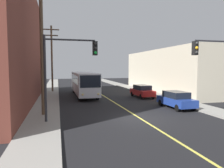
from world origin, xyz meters
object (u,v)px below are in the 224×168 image
object	(u,v)px
traffic_signal_left_corner	(68,62)
fire_hydrant	(178,97)
parked_car_red	(142,91)
utility_pole_mid	(52,56)
city_bus	(84,83)
parked_car_blue	(176,99)
traffic_signal_right_corner	(218,62)
utility_pole_near	(42,32)

from	to	relation	value
traffic_signal_left_corner	fire_hydrant	size ratio (longest dim) A/B	7.14
parked_car_red	utility_pole_mid	xyz separation A→B (m)	(-11.55, 9.02, 4.94)
city_bus	parked_car_blue	size ratio (longest dim) A/B	2.73
traffic_signal_left_corner	fire_hydrant	bearing A→B (deg)	24.67
parked_car_blue	parked_car_red	size ratio (longest dim) A/B	1.00
city_bus	fire_hydrant	world-z (taller)	city_bus
parked_car_red	traffic_signal_right_corner	distance (m)	13.00
city_bus	parked_car_red	xyz separation A→B (m)	(7.20, -3.72, -0.98)
traffic_signal_left_corner	parked_car_blue	bearing A→B (deg)	15.29
traffic_signal_right_corner	fire_hydrant	xyz separation A→B (m)	(1.44, 7.60, -3.72)
parked_car_red	city_bus	bearing A→B (deg)	152.66
city_bus	utility_pole_mid	bearing A→B (deg)	129.41
parked_car_blue	utility_pole_mid	world-z (taller)	utility_pole_mid
parked_car_blue	traffic_signal_right_corner	size ratio (longest dim) A/B	0.74
parked_car_red	fire_hydrant	bearing A→B (deg)	-65.58
traffic_signal_left_corner	city_bus	bearing A→B (deg)	78.79
utility_pole_mid	traffic_signal_left_corner	world-z (taller)	utility_pole_mid
parked_car_blue	utility_pole_mid	size ratio (longest dim) A/B	0.43
fire_hydrant	utility_pole_mid	bearing A→B (deg)	134.70
utility_pole_near	traffic_signal_left_corner	size ratio (longest dim) A/B	1.99
utility_pole_near	traffic_signal_left_corner	bearing A→B (deg)	-51.84
traffic_signal_right_corner	city_bus	bearing A→B (deg)	116.22
traffic_signal_left_corner	traffic_signal_right_corner	bearing A→B (deg)	-10.28
traffic_signal_left_corner	traffic_signal_right_corner	distance (m)	11.00
utility_pole_near	utility_pole_mid	distance (m)	17.23
traffic_signal_left_corner	traffic_signal_right_corner	world-z (taller)	same
parked_car_red	traffic_signal_left_corner	size ratio (longest dim) A/B	0.74
parked_car_blue	utility_pole_near	distance (m)	13.50
parked_car_blue	utility_pole_mid	xyz separation A→B (m)	(-11.85, 16.74, 4.94)
traffic_signal_right_corner	utility_pole_near	bearing A→B (deg)	161.18
parked_car_red	traffic_signal_left_corner	distance (m)	14.96
parked_car_red	parked_car_blue	bearing A→B (deg)	-87.77
parked_car_blue	utility_pole_near	size ratio (longest dim) A/B	0.37
city_bus	utility_pole_near	size ratio (longest dim) A/B	1.02
utility_pole_near	parked_car_red	bearing A→B (deg)	34.58
parked_car_blue	traffic_signal_left_corner	distance (m)	11.26
city_bus	utility_pole_near	world-z (taller)	utility_pole_near
parked_car_red	utility_pole_mid	size ratio (longest dim) A/B	0.43
parked_car_red	utility_pole_near	distance (m)	15.55
utility_pole_mid	fire_hydrant	world-z (taller)	utility_pole_mid
city_bus	utility_pole_mid	world-z (taller)	utility_pole_mid
utility_pole_near	city_bus	bearing A→B (deg)	68.55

